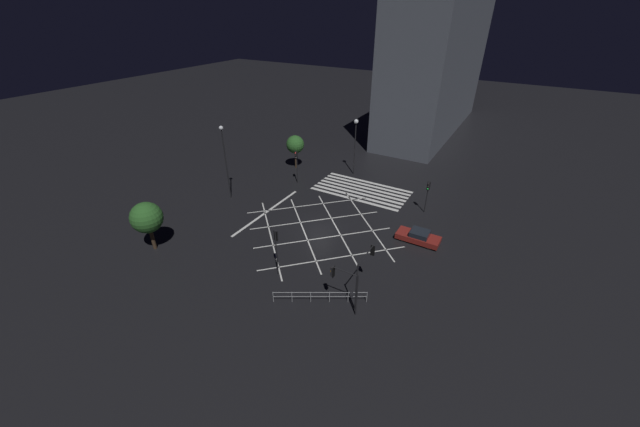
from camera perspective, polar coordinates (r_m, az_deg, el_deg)
The scene contains 14 objects.
ground_plane at distance 38.47m, azimuth -0.00°, elevation -2.44°, with size 200.00×200.00×0.00m, color black.
road_markings at distance 44.12m, azimuth 4.27°, elevation 2.12°, with size 18.05×22.62×0.01m.
office_building at distance 71.72m, azimuth 18.24°, elevation 21.41°, with size 10.06×35.33×22.48m.
traffic_light_nw_cross at distance 28.25m, azimuth 7.31°, elevation -8.16°, with size 0.36×3.14×4.59m.
traffic_light_se_cross at distance 47.16m, azimuth -3.79°, elevation 8.43°, with size 0.36×0.39×4.55m.
traffic_light_sw_cross at distance 41.91m, azimuth 16.84°, elevation 3.49°, with size 0.36×0.39×3.90m.
traffic_light_median_north at distance 30.74m, azimuth -6.98°, elevation -4.84°, with size 0.36×0.39×4.60m.
traffic_light_nw_main at distance 27.36m, azimuth 3.73°, elevation -10.65°, with size 2.36×0.36×4.04m.
street_lamp_east at distance 49.20m, azimuth 5.71°, elevation 12.63°, with size 0.58×0.58×7.84m.
street_lamp_west at distance 43.56m, azimuth -15.06°, elevation 9.63°, with size 0.48×0.48×9.12m.
street_tree_near at distance 37.34m, azimuth -26.00°, elevation -0.62°, with size 2.99×2.99×5.06m.
street_tree_far at distance 52.01m, azimuth -3.99°, elevation 10.95°, with size 2.56×2.56×4.85m.
waiting_car at distance 37.52m, azimuth 15.48°, elevation -3.58°, with size 4.35×1.82×1.26m.
pedestrian_railing at distance 29.44m, azimuth -0.00°, elevation -13.00°, with size 6.59×3.88×1.05m.
Camera 1 is at (-16.31, 27.82, 20.97)m, focal length 20.00 mm.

